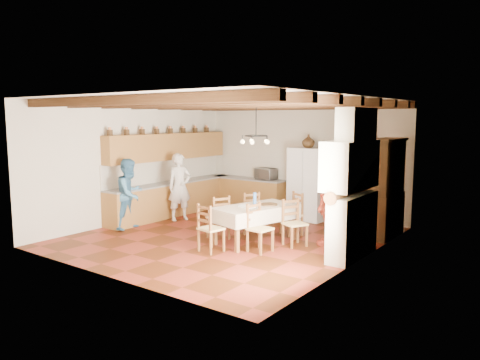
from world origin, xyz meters
name	(u,v)px	position (x,y,z in m)	size (l,w,h in m)	color
floor	(228,237)	(0.00, 0.00, -0.01)	(6.00, 6.50, 0.02)	#491E0A
ceiling	(228,99)	(0.00, 0.00, 3.01)	(6.00, 6.50, 0.02)	white
wall_back	(301,159)	(0.00, 3.26, 1.50)	(6.00, 0.02, 3.00)	beige
wall_front	(104,187)	(0.00, -3.26, 1.50)	(6.00, 0.02, 3.00)	beige
wall_left	(135,162)	(-3.01, 0.00, 1.50)	(0.02, 6.50, 3.00)	beige
wall_right	(361,181)	(3.01, 0.00, 1.50)	(0.02, 6.50, 3.00)	beige
ceiling_beams	(228,104)	(0.00, 0.00, 2.91)	(6.00, 6.30, 0.16)	#321B0C
lower_cabinets_left	(174,199)	(-2.70, 1.05, 0.43)	(0.60, 4.30, 0.86)	olive
lower_cabinets_back	(248,194)	(-1.55, 2.95, 0.43)	(2.30, 0.60, 0.86)	olive
countertop_left	(173,183)	(-2.70, 1.05, 0.88)	(0.62, 4.30, 0.04)	slate
countertop_back	(248,179)	(-1.55, 2.95, 0.88)	(2.34, 0.62, 0.04)	slate
backsplash_left	(166,170)	(-2.98, 1.05, 1.20)	(0.03, 4.30, 0.60)	beige
backsplash_back	(254,167)	(-1.55, 3.23, 1.20)	(2.30, 0.03, 0.60)	beige
upper_cabinets	(169,147)	(-2.83, 1.05, 1.85)	(0.35, 4.20, 0.70)	olive
fireplace	(350,184)	(2.72, 0.20, 1.40)	(0.56, 1.60, 2.80)	beige
wall_picture	(355,149)	(1.55, 3.23, 1.85)	(0.34, 0.03, 0.42)	black
refrigerator	(310,184)	(0.55, 2.73, 0.93)	(0.93, 0.76, 1.86)	white
hutch	(385,188)	(2.75, 2.09, 1.09)	(0.50, 1.20, 2.18)	#3C2914
dining_table	(256,210)	(0.73, 0.01, 0.70)	(1.33, 1.95, 0.78)	beige
chandelier	(256,136)	(0.73, 0.01, 2.25)	(0.47, 0.47, 0.03)	black
chair_left_near	(218,217)	(-0.10, -0.23, 0.48)	(0.42, 0.40, 0.96)	brown
chair_left_far	(248,212)	(0.12, 0.60, 0.48)	(0.42, 0.40, 0.96)	brown
chair_right_near	(260,228)	(1.21, -0.54, 0.48)	(0.42, 0.40, 0.96)	brown
chair_right_far	(295,223)	(1.53, 0.25, 0.48)	(0.42, 0.40, 0.96)	brown
chair_end_near	(211,228)	(0.42, -1.09, 0.48)	(0.42, 0.40, 0.96)	brown
chair_end_far	(291,214)	(1.00, 1.02, 0.48)	(0.42, 0.40, 0.96)	brown
person_man	(180,187)	(-2.08, 0.65, 0.86)	(0.63, 0.41, 1.72)	silver
person_woman_blue	(130,194)	(-2.35, -0.75, 0.84)	(0.81, 0.63, 1.67)	teal
person_woman_red	(329,206)	(2.05, 0.72, 0.82)	(0.96, 0.40, 1.63)	#B73B24
microwave	(266,174)	(-0.94, 2.95, 1.06)	(0.57, 0.39, 0.32)	silver
fridge_vase	(308,141)	(0.49, 2.73, 2.03)	(0.32, 0.32, 0.34)	#3C2914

